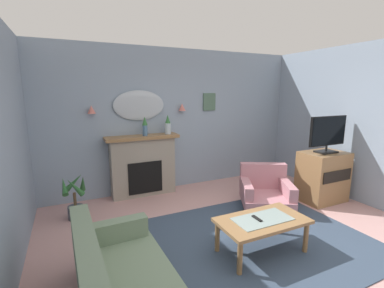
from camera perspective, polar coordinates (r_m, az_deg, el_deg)
floor at (r=3.75m, az=13.71°, el=-21.80°), size 6.26×6.22×0.10m
wall_back at (r=5.49m, az=-3.19°, el=5.17°), size 6.26×0.10×2.79m
patterned_rug at (r=3.85m, az=11.78°, el=-19.76°), size 3.20×2.40×0.01m
fireplace at (r=5.20m, az=-10.34°, el=-4.64°), size 1.36×0.36×1.16m
mantel_vase_right at (r=5.03m, az=-10.01°, el=3.86°), size 0.10×0.10×0.35m
mantel_vase_centre at (r=5.16m, az=-5.17°, el=4.00°), size 0.12×0.12×0.37m
wall_mirror at (r=5.15m, az=-11.19°, el=8.07°), size 0.96×0.06×0.56m
wall_sconce_left at (r=4.96m, az=-20.65°, el=6.88°), size 0.14×0.14×0.14m
wall_sconce_right at (r=5.37m, az=-2.14°, el=7.86°), size 0.14×0.14×0.14m
framed_picture at (r=5.71m, az=3.71°, el=8.94°), size 0.28×0.03×0.36m
coffee_table at (r=3.52m, az=14.72°, el=-16.03°), size 1.10×0.60×0.45m
tv_remote at (r=3.46m, az=13.66°, el=-15.21°), size 0.04×0.16×0.02m
floral_couch at (r=2.72m, az=-15.21°, el=-26.66°), size 0.91×1.74×0.76m
armchair_by_coffee_table at (r=4.83m, az=15.32°, el=-9.39°), size 1.09×1.10×0.71m
tv_cabinet at (r=5.44m, az=26.05°, el=-6.23°), size 0.80×0.57×0.90m
tv_flatscreen at (r=5.26m, az=26.97°, el=2.03°), size 0.84×0.24×0.65m
potted_plant_small_fern at (r=4.62m, az=-23.64°, el=-10.73°), size 0.38×0.39×0.72m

